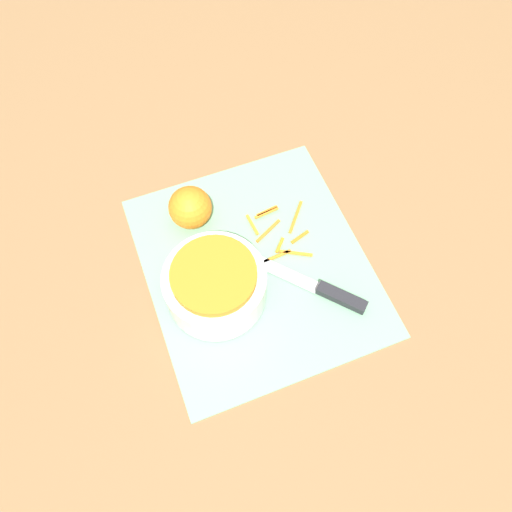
# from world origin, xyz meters

# --- Properties ---
(ground_plane) EXTENTS (4.00, 4.00, 0.00)m
(ground_plane) POSITION_xyz_m (0.00, 0.00, 0.00)
(ground_plane) COLOR olive
(cutting_board) EXTENTS (0.43, 0.37, 0.01)m
(cutting_board) POSITION_xyz_m (0.00, 0.00, 0.00)
(cutting_board) COLOR #75AD84
(cutting_board) RESTS_ON ground_plane
(bowl_speckled) EXTENTS (0.17, 0.17, 0.08)m
(bowl_speckled) POSITION_xyz_m (-0.03, 0.08, 0.05)
(bowl_speckled) COLOR silver
(bowl_speckled) RESTS_ON cutting_board
(knife) EXTENTS (0.17, 0.16, 0.02)m
(knife) POSITION_xyz_m (-0.09, -0.09, 0.01)
(knife) COLOR #232328
(knife) RESTS_ON cutting_board
(orange_left) EXTENTS (0.08, 0.08, 0.08)m
(orange_left) POSITION_xyz_m (0.13, 0.07, 0.04)
(orange_left) COLOR orange
(orange_left) RESTS_ON cutting_board
(peel_pile) EXTENTS (0.12, 0.12, 0.01)m
(peel_pile) POSITION_xyz_m (0.04, -0.06, 0.01)
(peel_pile) COLOR orange
(peel_pile) RESTS_ON cutting_board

